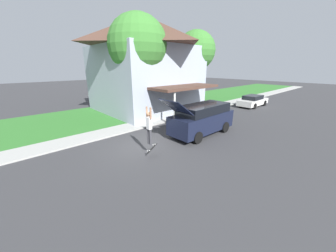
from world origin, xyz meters
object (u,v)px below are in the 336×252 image
object	(u,v)px
skateboarder	(149,125)
skateboard	(152,148)
suv_parked	(202,119)
lawn_tree_far	(196,51)
lawn_tree_near	(138,45)
car_down_street	(253,101)

from	to	relation	value
skateboarder	skateboard	bearing A→B (deg)	21.03
suv_parked	skateboarder	size ratio (longest dim) A/B	2.86
skateboarder	lawn_tree_far	bearing A→B (deg)	119.73
lawn_tree_near	skateboarder	distance (m)	8.82
lawn_tree_near	car_down_street	xyz separation A→B (m)	(4.43, 12.92, -5.54)
lawn_tree_far	skateboarder	bearing A→B (deg)	-60.27
lawn_tree_far	lawn_tree_near	bearing A→B (deg)	-91.33
skateboarder	skateboard	size ratio (longest dim) A/B	2.72
lawn_tree_near	lawn_tree_far	xyz separation A→B (m)	(0.17, 7.19, -0.09)
lawn_tree_near	lawn_tree_far	world-z (taller)	lawn_tree_near
car_down_street	skateboard	distance (m)	16.92
car_down_street	lawn_tree_far	bearing A→B (deg)	-126.66
suv_parked	skateboard	bearing A→B (deg)	-86.13
suv_parked	car_down_street	xyz separation A→B (m)	(-1.88, 12.14, -0.47)
lawn_tree_near	car_down_street	world-z (taller)	lawn_tree_near
lawn_tree_far	skateboard	world-z (taller)	lawn_tree_far
suv_parked	skateboard	world-z (taller)	suv_parked
lawn_tree_far	suv_parked	size ratio (longest dim) A/B	1.42
lawn_tree_far	suv_parked	world-z (taller)	lawn_tree_far
suv_parked	car_down_street	size ratio (longest dim) A/B	1.25
car_down_street	skateboarder	bearing A→B (deg)	-82.99
lawn_tree_far	car_down_street	bearing A→B (deg)	53.34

